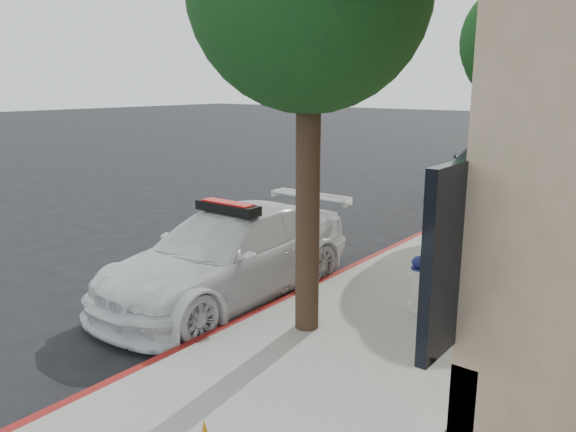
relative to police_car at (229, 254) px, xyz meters
The scene contains 8 objects.
ground 2.01m from the police_car, 125.45° to the left, with size 120.00×120.00×0.00m, color black.
sidewalk 11.83m from the police_car, 77.78° to the left, with size 3.20×50.00×0.15m, color gray.
curb_strip 11.60m from the police_car, 85.25° to the left, with size 0.12×50.00×0.15m, color maroon.
tree_mid 8.50m from the police_car, 76.35° to the left, with size 2.77×2.64×5.43m.
police_car is the anchor object (origin of this frame).
parked_car_mid 11.42m from the police_car, 89.50° to the left, with size 1.84×4.58×1.56m, color black.
parked_car_far 19.08m from the police_car, 90.39° to the left, with size 1.43×4.10×1.35m, color #162037.
fire_hydrant 2.86m from the police_car, 19.20° to the left, with size 0.33×0.30×0.78m.
Camera 1 is at (6.83, -7.45, 3.21)m, focal length 35.00 mm.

